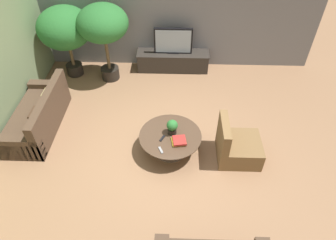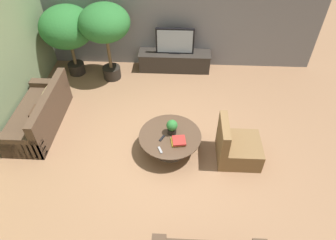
{
  "view_description": "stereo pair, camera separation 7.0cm",
  "coord_description": "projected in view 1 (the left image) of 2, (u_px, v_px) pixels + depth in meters",
  "views": [
    {
      "loc": [
        0.19,
        -3.92,
        4.5
      ],
      "look_at": [
        0.05,
        0.31,
        0.55
      ],
      "focal_mm": 32.0,
      "sensor_mm": 36.0,
      "label": 1
    },
    {
      "loc": [
        0.26,
        -3.92,
        4.5
      ],
      "look_at": [
        0.05,
        0.31,
        0.55
      ],
      "focal_mm": 32.0,
      "sensor_mm": 36.0,
      "label": 2
    }
  ],
  "objects": [
    {
      "name": "television",
      "position": [
        173.0,
        41.0,
        7.52
      ],
      "size": [
        0.97,
        0.13,
        0.67
      ],
      "color": "black",
      "rests_on": "media_console"
    },
    {
      "name": "media_console",
      "position": [
        173.0,
        61.0,
        7.91
      ],
      "size": [
        1.87,
        0.5,
        0.49
      ],
      "color": "#2D2823",
      "rests_on": "ground"
    },
    {
      "name": "armchair_wicker",
      "position": [
        236.0,
        146.0,
        5.66
      ],
      "size": [
        0.8,
        0.76,
        0.86
      ],
      "rotation": [
        0.0,
        0.0,
        1.57
      ],
      "color": "brown",
      "rests_on": "ground"
    },
    {
      "name": "book_stack",
      "position": [
        179.0,
        141.0,
        5.52
      ],
      "size": [
        0.29,
        0.28,
        0.07
      ],
      "color": "gold",
      "rests_on": "coffee_table"
    },
    {
      "name": "potted_plant_tabletop",
      "position": [
        172.0,
        127.0,
        5.61
      ],
      "size": [
        0.21,
        0.21,
        0.31
      ],
      "color": "black",
      "rests_on": "coffee_table"
    },
    {
      "name": "couch_by_wall",
      "position": [
        39.0,
        117.0,
        6.26
      ],
      "size": [
        0.84,
        1.93,
        0.84
      ],
      "rotation": [
        0.0,
        0.0,
        -1.57
      ],
      "color": "#4C3828",
      "rests_on": "ground"
    },
    {
      "name": "potted_palm_corner",
      "position": [
        103.0,
        26.0,
        6.81
      ],
      "size": [
        1.18,
        1.18,
        1.92
      ],
      "color": "black",
      "rests_on": "ground"
    },
    {
      "name": "potted_palm_tall",
      "position": [
        65.0,
        29.0,
        7.06
      ],
      "size": [
        1.28,
        1.28,
        1.79
      ],
      "color": "black",
      "rests_on": "ground"
    },
    {
      "name": "remote_silver",
      "position": [
        161.0,
        150.0,
        5.39
      ],
      "size": [
        0.1,
        0.16,
        0.02
      ],
      "primitive_type": "cube",
      "rotation": [
        0.0,
        0.0,
        0.42
      ],
      "color": "gray",
      "rests_on": "coffee_table"
    },
    {
      "name": "ground_plane",
      "position": [
        165.0,
        151.0,
        5.94
      ],
      "size": [
        24.0,
        24.0,
        0.0
      ],
      "primitive_type": "plane",
      "color": "#8C6647"
    },
    {
      "name": "back_wall_stone",
      "position": [
        170.0,
        9.0,
        7.3
      ],
      "size": [
        7.4,
        0.12,
        3.0
      ],
      "primitive_type": "cube",
      "color": "slate",
      "rests_on": "ground"
    },
    {
      "name": "remote_black",
      "position": [
        162.0,
        138.0,
        5.6
      ],
      "size": [
        0.11,
        0.16,
        0.02
      ],
      "primitive_type": "cube",
      "rotation": [
        0.0,
        0.0,
        -0.46
      ],
      "color": "black",
      "rests_on": "coffee_table"
    },
    {
      "name": "coffee_table",
      "position": [
        170.0,
        140.0,
        5.75
      ],
      "size": [
        1.19,
        1.19,
        0.42
      ],
      "color": "#756656",
      "rests_on": "ground"
    }
  ]
}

